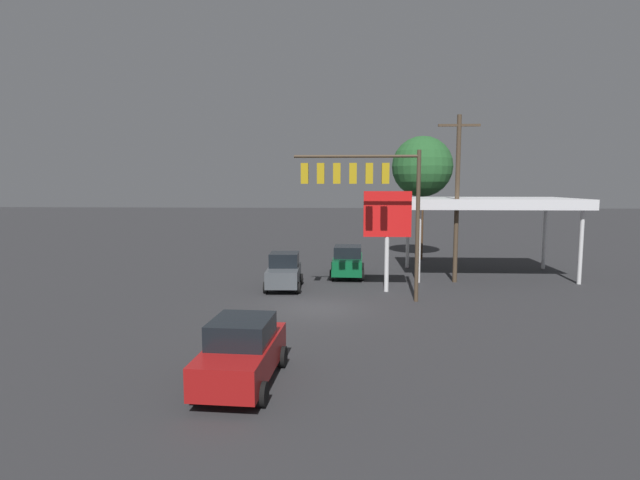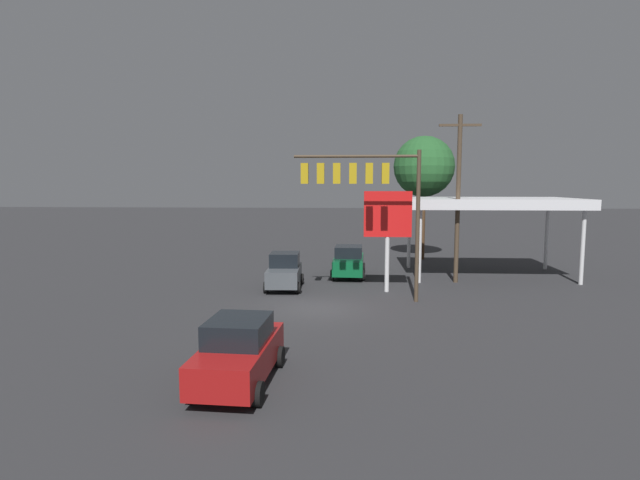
# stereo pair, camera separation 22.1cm
# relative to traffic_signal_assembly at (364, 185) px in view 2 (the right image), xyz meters

# --- Properties ---
(ground_plane) EXTENTS (200.00, 200.00, 0.00)m
(ground_plane) POSITION_rel_traffic_signal_assembly_xyz_m (2.15, 1.70, -5.74)
(ground_plane) COLOR #2D2D30
(traffic_signal_assembly) EXTENTS (6.13, 0.43, 7.42)m
(traffic_signal_assembly) POSITION_rel_traffic_signal_assembly_xyz_m (0.00, 0.00, 0.00)
(traffic_signal_assembly) COLOR #473828
(traffic_signal_assembly) RESTS_ON ground
(utility_pole) EXTENTS (2.40, 0.26, 9.74)m
(utility_pole) POSITION_rel_traffic_signal_assembly_xyz_m (-5.61, -5.05, -0.59)
(utility_pole) COLOR #473828
(utility_pole) RESTS_ON ground
(gas_station_canopy) EXTENTS (10.48, 6.54, 4.91)m
(gas_station_canopy) POSITION_rel_traffic_signal_assembly_xyz_m (-8.06, -7.46, -1.19)
(gas_station_canopy) COLOR silver
(gas_station_canopy) RESTS_ON ground
(price_sign) EXTENTS (2.53, 0.27, 5.41)m
(price_sign) POSITION_rel_traffic_signal_assembly_xyz_m (-1.35, -2.21, -1.80)
(price_sign) COLOR silver
(price_sign) RESTS_ON ground
(sedan_far) EXTENTS (2.25, 4.49, 1.93)m
(sedan_far) POSITION_rel_traffic_signal_assembly_xyz_m (3.86, 10.62, -4.79)
(sedan_far) COLOR maroon
(sedan_far) RESTS_ON ground
(sedan_waiting) EXTENTS (2.18, 4.46, 1.93)m
(sedan_waiting) POSITION_rel_traffic_signal_assembly_xyz_m (0.73, -6.56, -4.79)
(sedan_waiting) COLOR #0C592D
(sedan_waiting) RESTS_ON ground
(hatchback_crossing) EXTENTS (2.07, 3.86, 1.97)m
(hatchback_crossing) POSITION_rel_traffic_signal_assembly_xyz_m (4.28, -2.74, -4.80)
(hatchback_crossing) COLOR #474C51
(hatchback_crossing) RESTS_ON ground
(street_tree) EXTENTS (4.60, 4.60, 9.41)m
(street_tree) POSITION_rel_traffic_signal_assembly_xyz_m (-4.93, -14.15, 1.34)
(street_tree) COLOR #4C331E
(street_tree) RESTS_ON ground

